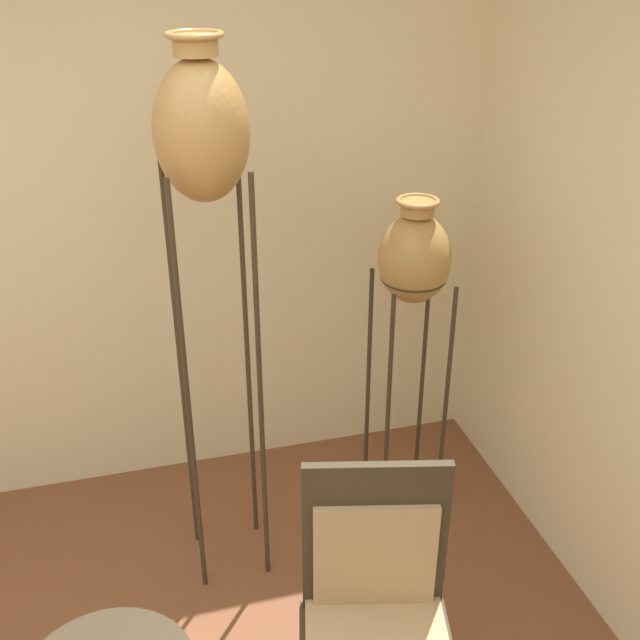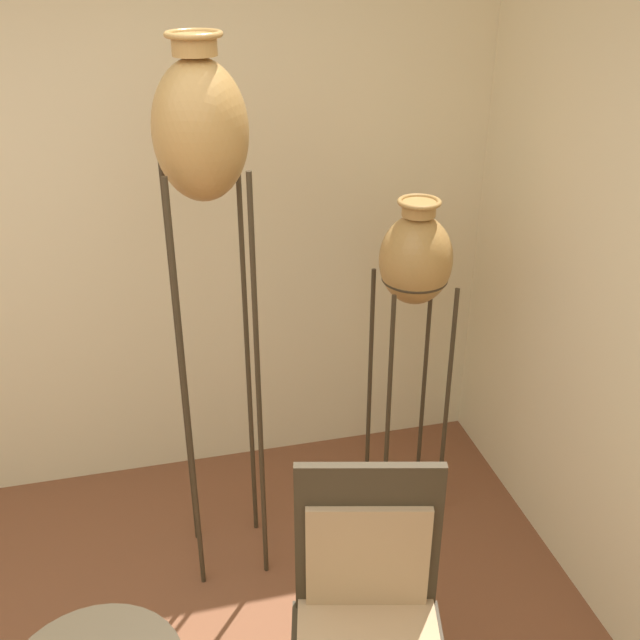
# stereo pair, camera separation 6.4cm
# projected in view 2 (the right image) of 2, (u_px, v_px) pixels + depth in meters

# --- Properties ---
(wall_back) EXTENTS (8.04, 0.06, 2.70)m
(wall_back) POSITION_uv_depth(u_px,v_px,m) (44.00, 221.00, 3.21)
(wall_back) COLOR beige
(wall_back) RESTS_ON ground_plane
(vase_stand_tall) EXTENTS (0.32, 0.32, 2.18)m
(vase_stand_tall) POSITION_uv_depth(u_px,v_px,m) (201.00, 144.00, 2.49)
(vase_stand_tall) COLOR #382D1E
(vase_stand_tall) RESTS_ON ground_plane
(vase_stand_medium) EXTENTS (0.30, 0.30, 1.51)m
(vase_stand_medium) POSITION_uv_depth(u_px,v_px,m) (415.00, 265.00, 3.10)
(vase_stand_medium) COLOR #382D1E
(vase_stand_medium) RESTS_ON ground_plane
(chair) EXTENTS (0.58, 0.61, 1.07)m
(chair) POSITION_uv_depth(u_px,v_px,m) (369.00, 620.00, 2.26)
(chair) COLOR #382D1E
(chair) RESTS_ON ground_plane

